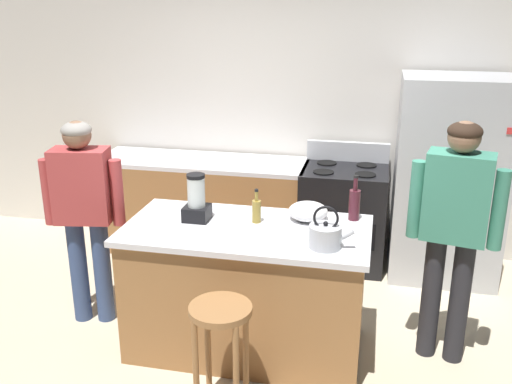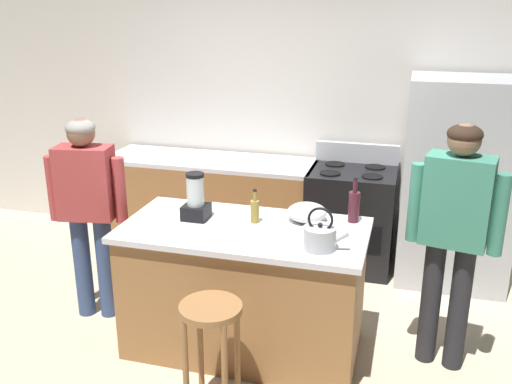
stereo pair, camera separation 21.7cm
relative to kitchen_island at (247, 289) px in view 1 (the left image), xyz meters
name	(u,v)px [view 1 (the left image)]	position (x,y,z in m)	size (l,w,h in m)	color
ground_plane	(247,346)	(0.00, 0.00, -0.46)	(14.00, 14.00, 0.00)	beige
back_wall	(293,109)	(0.00, 1.95, 0.89)	(8.00, 0.10, 2.70)	silver
kitchen_island	(247,289)	(0.00, 0.00, 0.00)	(1.63, 0.83, 0.91)	#9E6B3D
back_counter_run	(203,205)	(-0.80, 1.55, 0.00)	(2.00, 0.64, 0.91)	#9E6B3D
refrigerator	(448,180)	(1.43, 1.50, 0.42)	(0.90, 0.73, 1.76)	#B7BABF
stove_range	(343,216)	(0.55, 1.52, 0.01)	(0.76, 0.65, 1.09)	black
person_by_island_left	(84,204)	(-1.23, 0.12, 0.48)	(0.60, 0.29, 1.55)	#384C7A
person_by_sink_right	(454,221)	(1.32, 0.18, 0.54)	(0.60, 0.30, 1.65)	#26262B
bar_stool	(221,332)	(0.01, -0.70, 0.09)	(0.36, 0.36, 0.72)	#9E6B3D
blender_appliance	(197,201)	(-0.36, 0.07, 0.59)	(0.17, 0.17, 0.33)	black
bottle_wine	(354,204)	(0.69, 0.30, 0.57)	(0.08, 0.08, 0.32)	#471923
bottle_vinegar	(256,210)	(0.04, 0.11, 0.54)	(0.06, 0.06, 0.24)	olive
mixing_bowl	(308,211)	(0.38, 0.23, 0.51)	(0.27, 0.27, 0.12)	white
tea_kettle	(325,235)	(0.54, -0.20, 0.53)	(0.28, 0.20, 0.27)	#B7BABF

